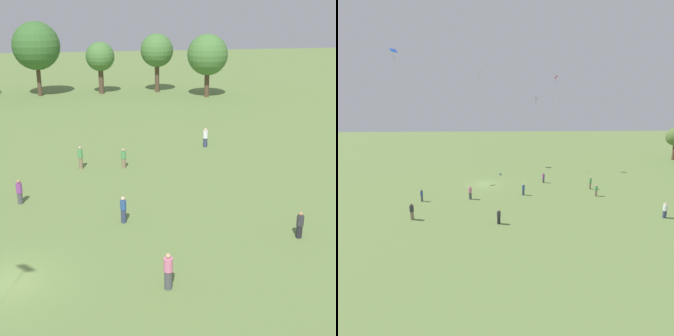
% 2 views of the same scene
% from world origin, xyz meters
% --- Properties ---
extents(ground_plane, '(240.00, 240.00, 0.00)m').
position_xyz_m(ground_plane, '(0.00, 0.00, 0.00)').
color(ground_plane, olive).
extents(person_0, '(0.51, 0.51, 1.60)m').
position_xyz_m(person_0, '(15.74, 1.78, 0.79)').
color(person_0, '#232328').
rests_on(person_0, ground_plane).
extents(person_1, '(0.45, 0.45, 1.64)m').
position_xyz_m(person_1, '(7.09, 15.74, 0.81)').
color(person_1, '#847056').
rests_on(person_1, ground_plane).
extents(person_2, '(0.49, 0.49, 1.62)m').
position_xyz_m(person_2, '(7.99, -8.23, 0.81)').
color(person_2, '#4C4C51').
rests_on(person_2, ground_plane).
extents(person_3, '(0.56, 0.56, 1.80)m').
position_xyz_m(person_3, '(15.16, 20.38, 0.88)').
color(person_3, '#333D5B').
rests_on(person_3, ground_plane).
extents(person_4, '(0.42, 0.42, 1.70)m').
position_xyz_m(person_4, '(6.10, 5.56, 0.85)').
color(person_4, '#333D5B').
rests_on(person_4, ground_plane).
extents(person_5, '(0.55, 0.55, 1.70)m').
position_xyz_m(person_5, '(-0.41, 9.73, 0.84)').
color(person_5, '#4C4C51').
rests_on(person_5, ground_plane).
extents(person_6, '(0.51, 0.51, 1.86)m').
position_xyz_m(person_6, '(14.07, -7.74, 0.92)').
color(person_6, '#847056').
rests_on(person_6, ground_plane).
extents(person_7, '(0.55, 0.55, 1.85)m').
position_xyz_m(person_7, '(7.47, -1.87, 0.91)').
color(person_7, '#4C4C51').
rests_on(person_7, ground_plane).
extents(person_8, '(0.53, 0.53, 1.89)m').
position_xyz_m(person_8, '(3.65, 16.18, 0.95)').
color(person_8, '#847056').
rests_on(person_8, ground_plane).
extents(kite_0, '(1.24, 1.27, 21.50)m').
position_xyz_m(kite_0, '(-3.59, -14.25, 19.98)').
color(kite_0, blue).
rests_on(kite_0, ground_plane).
extents(kite_1, '(1.12, 0.96, 20.17)m').
position_xyz_m(kite_1, '(-16.61, -1.24, 18.79)').
color(kite_1, orange).
rests_on(kite_1, ground_plane).
extents(kite_2, '(0.93, 0.90, 18.54)m').
position_xyz_m(kite_2, '(-10.97, 13.77, 16.81)').
color(kite_2, '#E54C99').
rests_on(kite_2, ground_plane).
extents(kite_3, '(0.65, 0.53, 14.62)m').
position_xyz_m(kite_3, '(-11.24, 9.98, 13.12)').
color(kite_3, black).
rests_on(kite_3, ground_plane).
extents(picnic_bag_0, '(0.39, 0.26, 0.39)m').
position_xyz_m(picnic_bag_0, '(-6.29, 2.68, 0.19)').
color(picnic_bag_0, '#33518C').
rests_on(picnic_bag_0, ground_plane).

